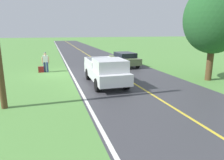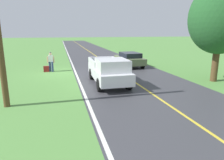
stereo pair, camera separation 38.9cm
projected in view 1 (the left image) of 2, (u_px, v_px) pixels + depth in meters
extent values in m
plane|color=#568E42|center=(58.00, 73.00, 17.52)|extent=(200.00, 200.00, 0.00)
cube|color=#3D3D42|center=(113.00, 70.00, 18.89)|extent=(7.92, 120.00, 0.00)
cube|color=silver|center=(71.00, 73.00, 17.83)|extent=(0.16, 117.60, 0.00)
cube|color=gold|center=(113.00, 70.00, 18.89)|extent=(0.14, 117.60, 0.00)
cylinder|color=navy|center=(47.00, 67.00, 17.90)|extent=(0.18, 0.18, 0.88)
cylinder|color=navy|center=(45.00, 67.00, 18.06)|extent=(0.18, 0.18, 0.88)
cube|color=white|center=(45.00, 59.00, 17.81)|extent=(0.40, 0.26, 0.58)
sphere|color=tan|center=(45.00, 54.00, 17.72)|extent=(0.23, 0.23, 0.23)
sphere|color=#4C564C|center=(45.00, 53.00, 17.70)|extent=(0.20, 0.20, 0.20)
cube|color=navy|center=(45.00, 58.00, 17.99)|extent=(0.32, 0.20, 0.44)
cylinder|color=tan|center=(49.00, 60.00, 17.89)|extent=(0.10, 0.10, 0.58)
cylinder|color=tan|center=(42.00, 60.00, 17.74)|extent=(0.10, 0.10, 0.58)
cube|color=maroon|center=(41.00, 69.00, 17.86)|extent=(0.46, 0.20, 0.52)
cube|color=silver|center=(105.00, 73.00, 13.99)|extent=(2.04, 5.42, 0.70)
cube|color=silver|center=(110.00, 65.00, 12.72)|extent=(1.86, 2.17, 0.72)
cube|color=black|center=(110.00, 64.00, 12.70)|extent=(1.69, 1.31, 0.43)
cube|color=silver|center=(114.00, 62.00, 15.12)|extent=(0.12, 3.02, 0.45)
cube|color=silver|center=(88.00, 63.00, 14.61)|extent=(0.12, 3.02, 0.45)
cube|color=silver|center=(97.00, 59.00, 16.28)|extent=(1.84, 0.11, 0.45)
cylinder|color=black|center=(126.00, 83.00, 12.69)|extent=(0.31, 0.80, 0.80)
cylinder|color=black|center=(98.00, 85.00, 12.20)|extent=(0.31, 0.80, 0.80)
cylinder|color=black|center=(111.00, 73.00, 15.77)|extent=(0.31, 0.80, 0.80)
cylinder|color=black|center=(88.00, 74.00, 15.28)|extent=(0.31, 0.80, 0.80)
cylinder|color=brown|center=(210.00, 63.00, 14.85)|extent=(0.45, 0.45, 2.58)
ellipsoid|color=#235628|center=(215.00, 18.00, 14.14)|extent=(4.19, 4.19, 4.82)
cube|color=#66754C|center=(124.00, 60.00, 21.03)|extent=(2.01, 4.47, 0.62)
cube|color=black|center=(125.00, 55.00, 20.72)|extent=(1.72, 2.44, 0.46)
cylinder|color=black|center=(112.00, 61.00, 22.13)|extent=(0.26, 0.67, 0.66)
cylinder|color=black|center=(127.00, 61.00, 22.66)|extent=(0.26, 0.67, 0.66)
cylinder|color=black|center=(122.00, 65.00, 19.55)|extent=(0.26, 0.67, 0.66)
cylinder|color=black|center=(138.00, 64.00, 20.08)|extent=(0.26, 0.67, 0.66)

